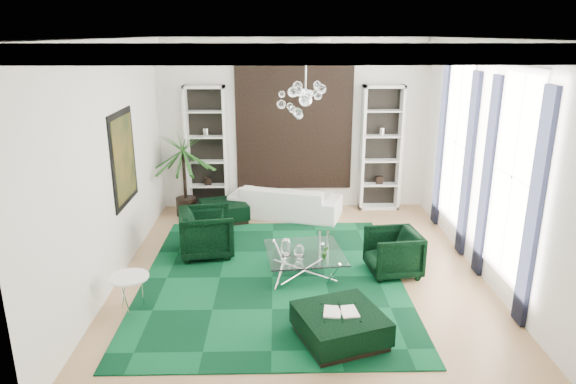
{
  "coord_description": "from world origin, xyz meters",
  "views": [
    {
      "loc": [
        -0.39,
        -7.9,
        3.87
      ],
      "look_at": [
        -0.2,
        0.5,
        1.26
      ],
      "focal_mm": 32.0,
      "sensor_mm": 36.0,
      "label": 1
    }
  ],
  "objects_px": {
    "sofa": "(285,201)",
    "palm": "(184,163)",
    "armchair_left": "(207,232)",
    "side_table": "(131,294)",
    "coffee_table": "(304,264)",
    "armchair_right": "(393,253)",
    "ottoman_side": "(224,212)",
    "ottoman_front": "(340,326)"
  },
  "relations": [
    {
      "from": "sofa",
      "to": "palm",
      "type": "relative_size",
      "value": 1.0
    },
    {
      "from": "armchair_left",
      "to": "side_table",
      "type": "relative_size",
      "value": 1.69
    },
    {
      "from": "coffee_table",
      "to": "palm",
      "type": "relative_size",
      "value": 0.52
    },
    {
      "from": "coffee_table",
      "to": "palm",
      "type": "bearing_deg",
      "value": 128.92
    },
    {
      "from": "side_table",
      "to": "armchair_right",
      "type": "bearing_deg",
      "value": 15.5
    },
    {
      "from": "armchair_right",
      "to": "sofa",
      "type": "bearing_deg",
      "value": -155.43
    },
    {
      "from": "sofa",
      "to": "side_table",
      "type": "relative_size",
      "value": 4.26
    },
    {
      "from": "ottoman_side",
      "to": "palm",
      "type": "relative_size",
      "value": 0.39
    },
    {
      "from": "sofa",
      "to": "ottoman_side",
      "type": "distance_m",
      "value": 1.36
    },
    {
      "from": "sofa",
      "to": "armchair_left",
      "type": "relative_size",
      "value": 2.52
    },
    {
      "from": "sofa",
      "to": "coffee_table",
      "type": "distance_m",
      "value": 2.93
    },
    {
      "from": "armchair_left",
      "to": "ottoman_front",
      "type": "height_order",
      "value": "armchair_left"
    },
    {
      "from": "ottoman_front",
      "to": "coffee_table",
      "type": "bearing_deg",
      "value": 100.81
    },
    {
      "from": "coffee_table",
      "to": "armchair_right",
      "type": "bearing_deg",
      "value": 1.5
    },
    {
      "from": "sofa",
      "to": "armchair_left",
      "type": "xyz_separation_m",
      "value": [
        -1.46,
        -2.03,
        0.08
      ]
    },
    {
      "from": "side_table",
      "to": "palm",
      "type": "height_order",
      "value": "palm"
    },
    {
      "from": "side_table",
      "to": "palm",
      "type": "relative_size",
      "value": 0.23
    },
    {
      "from": "armchair_left",
      "to": "ottoman_side",
      "type": "bearing_deg",
      "value": -14.84
    },
    {
      "from": "palm",
      "to": "sofa",
      "type": "bearing_deg",
      "value": -3.56
    },
    {
      "from": "ottoman_front",
      "to": "side_table",
      "type": "bearing_deg",
      "value": 164.35
    },
    {
      "from": "sofa",
      "to": "armchair_right",
      "type": "height_order",
      "value": "armchair_right"
    },
    {
      "from": "sofa",
      "to": "coffee_table",
      "type": "relative_size",
      "value": 1.92
    },
    {
      "from": "ottoman_side",
      "to": "side_table",
      "type": "xyz_separation_m",
      "value": [
        -0.98,
        -3.73,
        0.06
      ]
    },
    {
      "from": "sofa",
      "to": "armchair_right",
      "type": "xyz_separation_m",
      "value": [
        1.74,
        -2.88,
        0.03
      ]
    },
    {
      "from": "armchair_right",
      "to": "ottoman_front",
      "type": "bearing_deg",
      "value": -36.35
    },
    {
      "from": "coffee_table",
      "to": "ottoman_front",
      "type": "height_order",
      "value": "coffee_table"
    },
    {
      "from": "armchair_right",
      "to": "armchair_left",
      "type": "bearing_deg",
      "value": -111.45
    },
    {
      "from": "armchair_left",
      "to": "coffee_table",
      "type": "distance_m",
      "value": 1.95
    },
    {
      "from": "sofa",
      "to": "coffee_table",
      "type": "xyz_separation_m",
      "value": [
        0.26,
        -2.91,
        -0.13
      ]
    },
    {
      "from": "coffee_table",
      "to": "ottoman_front",
      "type": "relative_size",
      "value": 1.21
    },
    {
      "from": "coffee_table",
      "to": "ottoman_side",
      "type": "distance_m",
      "value": 3.09
    },
    {
      "from": "armchair_right",
      "to": "palm",
      "type": "height_order",
      "value": "palm"
    },
    {
      "from": "coffee_table",
      "to": "sofa",
      "type": "bearing_deg",
      "value": 95.17
    },
    {
      "from": "armchair_right",
      "to": "side_table",
      "type": "height_order",
      "value": "armchair_right"
    },
    {
      "from": "sofa",
      "to": "palm",
      "type": "xyz_separation_m",
      "value": [
        -2.2,
        0.14,
        0.84
      ]
    },
    {
      "from": "coffee_table",
      "to": "ottoman_side",
      "type": "relative_size",
      "value": 1.35
    },
    {
      "from": "armchair_left",
      "to": "ottoman_front",
      "type": "bearing_deg",
      "value": -153.7
    },
    {
      "from": "ottoman_side",
      "to": "ottoman_front",
      "type": "xyz_separation_m",
      "value": [
        1.95,
        -4.56,
        0.0
      ]
    },
    {
      "from": "ottoman_side",
      "to": "armchair_right",
      "type": "bearing_deg",
      "value": -40.43
    },
    {
      "from": "ottoman_front",
      "to": "side_table",
      "type": "xyz_separation_m",
      "value": [
        -2.93,
        0.82,
        0.06
      ]
    },
    {
      "from": "armchair_right",
      "to": "ottoman_front",
      "type": "height_order",
      "value": "armchair_right"
    },
    {
      "from": "coffee_table",
      "to": "side_table",
      "type": "bearing_deg",
      "value": -157.15
    }
  ]
}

